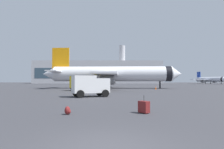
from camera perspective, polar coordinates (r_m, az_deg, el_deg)
ground_plane at (r=6.16m, az=-1.86°, el=-20.73°), size 400.00×400.00×0.00m
airplane_at_gate at (r=49.85m, az=-0.09°, el=0.13°), size 35.70×32.15×10.50m
airplane_taxiing at (r=128.00m, az=26.64°, el=-1.30°), size 23.24×25.54×7.57m
service_truck at (r=39.96m, az=-8.66°, el=-2.32°), size 5.22×4.47×2.90m
cargo_van at (r=24.14m, az=-6.42°, el=-3.07°), size 4.83×3.72×2.60m
safety_cone_near at (r=36.36m, az=-6.49°, el=-4.32°), size 0.44×0.44×0.78m
safety_cone_mid at (r=35.56m, az=-5.37°, el=-4.45°), size 0.44×0.44×0.68m
safety_cone_far at (r=45.68m, az=12.65°, el=-3.75°), size 0.44×0.44×0.80m
rolling_suitcase at (r=12.25m, az=9.32°, el=-9.31°), size 0.72×0.75×1.10m
traveller_backpack at (r=11.95m, az=-12.86°, el=-10.25°), size 0.36×0.40×0.48m
terminal_building at (r=142.38m, az=-3.92°, el=0.58°), size 88.49×23.92×27.52m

